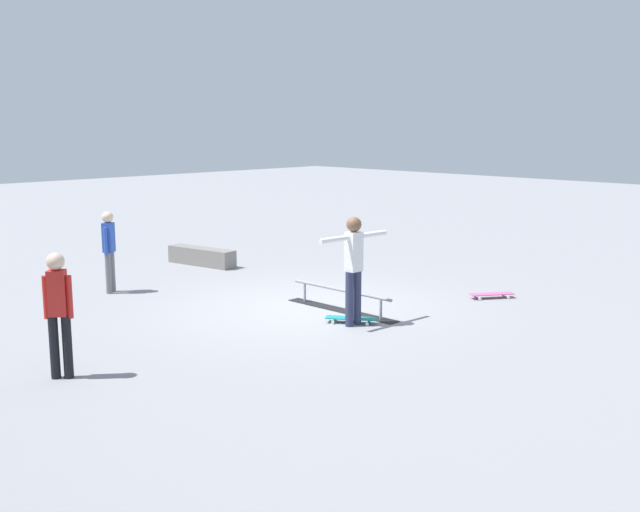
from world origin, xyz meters
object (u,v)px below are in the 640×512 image
bystander_blue_shirt (109,247)px  bystander_red_shirt (58,308)px  loose_skateboard_pink (492,294)px  skater_main (354,263)px  skateboard_main (351,319)px  grind_rail (341,301)px  skate_ledge (202,256)px

bystander_blue_shirt → bystander_red_shirt: size_ratio=0.96×
bystander_red_shirt → loose_skateboard_pink: (-1.44, -7.47, -0.82)m
skater_main → bystander_blue_shirt: skater_main is taller
bystander_blue_shirt → skateboard_main: bearing=71.9°
grind_rail → skate_ledge: (5.01, -0.80, 0.03)m
loose_skateboard_pink → skate_ledge: bearing=-40.3°
grind_rail → bystander_blue_shirt: (3.98, 2.03, 0.69)m
skate_ledge → bystander_blue_shirt: (-1.04, 2.83, 0.67)m
bystander_blue_shirt → loose_skateboard_pink: 7.06m
bystander_red_shirt → loose_skateboard_pink: bystander_red_shirt is taller
grind_rail → loose_skateboard_pink: size_ratio=3.00×
skateboard_main → bystander_blue_shirt: 4.95m
skater_main → skateboard_main: skater_main is taller
skate_ledge → skateboard_main: skate_ledge is taller
bystander_blue_shirt → loose_skateboard_pink: (-5.28, -4.61, -0.78)m
skate_ledge → skater_main: (-5.78, 1.33, 0.80)m
skater_main → bystander_blue_shirt: 4.97m
grind_rail → skateboard_main: 0.80m
grind_rail → bystander_red_shirt: size_ratio=1.47×
skater_main → skateboard_main: 0.93m
skate_ledge → bystander_red_shirt: bystander_red_shirt is taller
grind_rail → bystander_red_shirt: bystander_red_shirt is taller
skate_ledge → bystander_blue_shirt: bystander_blue_shirt is taller
bystander_red_shirt → grind_rail: bearing=39.6°
skateboard_main → loose_skateboard_pink: bearing=-136.4°
bystander_blue_shirt → loose_skateboard_pink: size_ratio=1.96×
skateboard_main → bystander_red_shirt: bearing=45.6°
skate_ledge → loose_skateboard_pink: (-6.32, -1.78, -0.12)m
bystander_red_shirt → loose_skateboard_pink: 7.65m
bystander_blue_shirt → loose_skateboard_pink: bystander_blue_shirt is taller
grind_rail → loose_skateboard_pink: grind_rail is taller
grind_rail → bystander_blue_shirt: 4.52m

